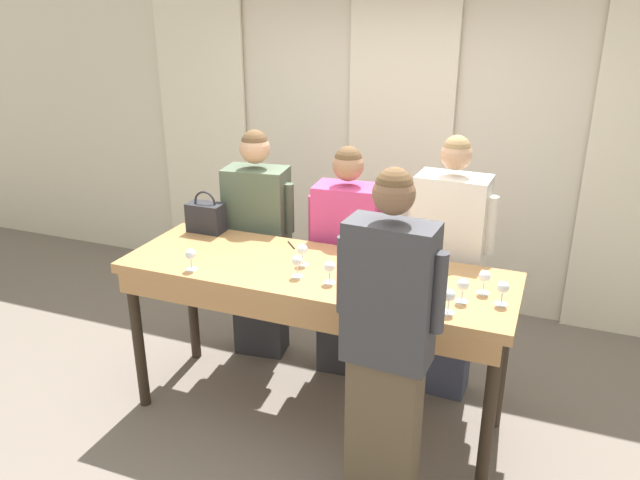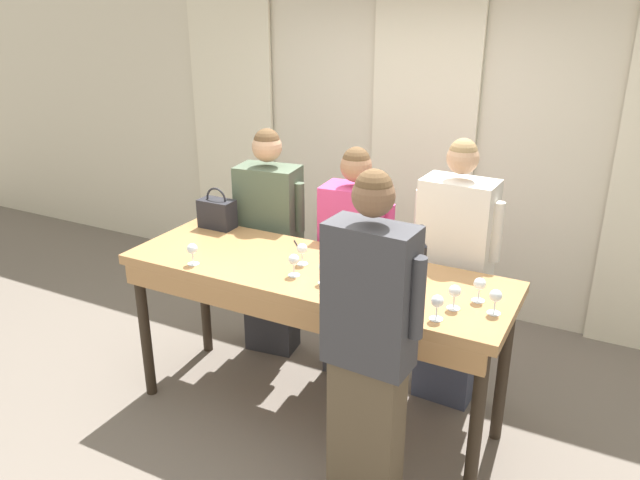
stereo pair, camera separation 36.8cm
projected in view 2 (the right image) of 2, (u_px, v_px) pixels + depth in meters
name	position (u px, v px, depth m)	size (l,w,h in m)	color
ground_plane	(314.00, 413.00, 4.05)	(18.00, 18.00, 0.00)	#70665B
wall_back	(424.00, 143.00, 5.13)	(12.00, 0.06, 2.80)	beige
curtain_panel_left	(233.00, 130.00, 5.91)	(0.87, 0.03, 2.69)	#EFE5C6
curtain_panel_center	(421.00, 151.00, 5.10)	(0.87, 0.03, 2.69)	#EFE5C6
tasting_bar	(312.00, 286.00, 3.70)	(2.34, 0.78, 1.03)	#B27F4C
wine_bottle	(419.00, 260.00, 3.48)	(0.08, 0.08, 0.33)	black
handbag	(217.00, 213.00, 4.29)	(0.25, 0.14, 0.29)	#232328
wine_glass_front_left	(324.00, 268.00, 3.45)	(0.07, 0.07, 0.13)	white
wine_glass_front_mid	(294.00, 261.00, 3.54)	(0.07, 0.07, 0.13)	white
wine_glass_front_right	(192.00, 250.00, 3.69)	(0.07, 0.07, 0.13)	white
wine_glass_center_left	(480.00, 285.00, 3.24)	(0.07, 0.07, 0.13)	white
wine_glass_center_mid	(302.00, 250.00, 3.69)	(0.07, 0.07, 0.13)	white
wine_glass_center_right	(455.00, 292.00, 3.16)	(0.07, 0.07, 0.13)	white
wine_glass_back_left	(437.00, 303.00, 3.06)	(0.07, 0.07, 0.13)	white
wine_glass_back_mid	(496.00, 297.00, 3.11)	(0.07, 0.07, 0.13)	white
napkin	(364.00, 275.00, 3.58)	(0.14, 0.14, 0.00)	white
pen	(296.00, 244.00, 4.02)	(0.09, 0.10, 0.01)	black
guest_olive_jacket	(270.00, 243.00, 4.51)	(0.55, 0.32, 1.70)	#28282D
guest_pink_top	(354.00, 264.00, 4.23)	(0.55, 0.30, 1.64)	#28282D
guest_cream_sweater	(453.00, 276.00, 3.92)	(0.55, 0.28, 1.76)	#383D51
host_pouring	(368.00, 351.00, 2.96)	(0.53, 0.24, 1.85)	brown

